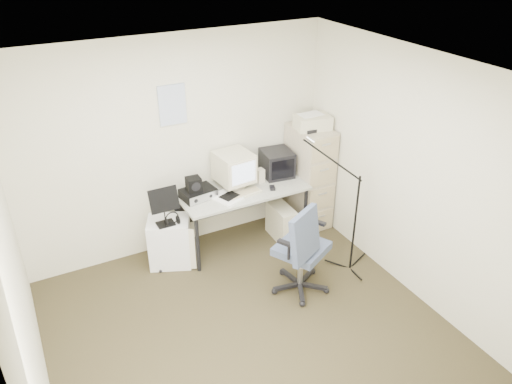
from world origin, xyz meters
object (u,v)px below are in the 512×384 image
office_chair (302,247)px  desk (243,215)px  filing_cabinet (309,177)px  side_cart (170,242)px

office_chair → desk: bearing=69.7°
filing_cabinet → office_chair: filing_cabinet is taller
filing_cabinet → office_chair: size_ratio=1.21×
office_chair → side_cart: office_chair is taller
filing_cabinet → desk: size_ratio=0.87×
desk → side_cart: bearing=-179.7°
office_chair → side_cart: 1.54m
desk → office_chair: bearing=-82.7°
filing_cabinet → desk: 0.99m
office_chair → side_cart: bearing=106.8°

